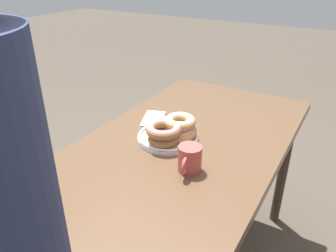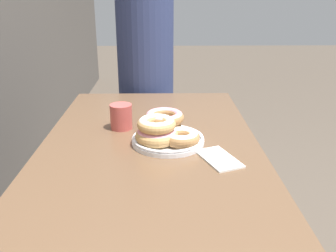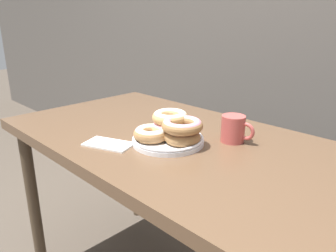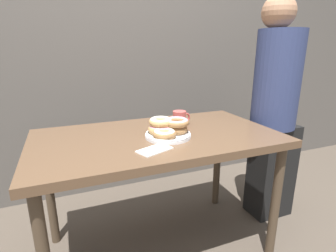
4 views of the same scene
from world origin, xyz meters
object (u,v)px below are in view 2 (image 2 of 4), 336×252
Objects in this scene: dining_table at (150,169)px; napkin at (219,159)px; coffee_mug at (121,116)px; donut_plate at (165,130)px; person_figure at (146,78)px.

napkin is (-0.09, -0.21, 0.08)m from dining_table.
napkin is (-0.27, -0.31, -0.04)m from coffee_mug.
coffee_mug is (0.14, 0.16, 0.00)m from donut_plate.
coffee_mug is at bearing 31.00° from dining_table.
napkin is (-0.93, -0.25, -0.03)m from person_figure.
dining_table is at bearing 66.70° from napkin.
donut_plate reaches higher than coffee_mug.
dining_table is 0.85m from person_figure.
napkin is at bearing -113.30° from dining_table.
person_figure is at bearing 3.15° from dining_table.
person_figure is (0.80, 0.09, -0.02)m from donut_plate.
napkin is at bearing -164.70° from person_figure.
donut_plate is (0.04, -0.05, 0.12)m from dining_table.
donut_plate is at bearing -173.29° from person_figure.
coffee_mug reaches higher than napkin.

